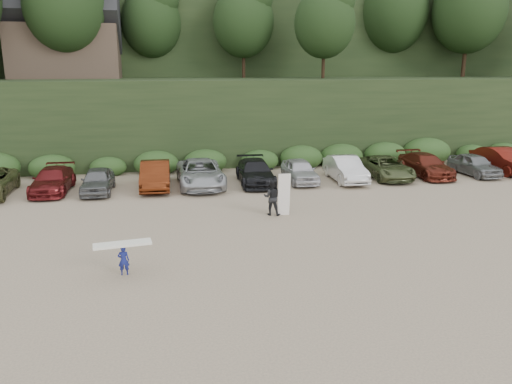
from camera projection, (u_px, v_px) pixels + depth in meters
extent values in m
plane|color=tan|center=(296.00, 238.00, 20.67)|extent=(120.00, 120.00, 0.00)
cube|color=black|center=(223.00, 116.00, 40.84)|extent=(80.00, 14.00, 6.00)
cube|color=black|center=(201.00, 56.00, 56.72)|extent=(90.00, 30.00, 16.00)
ellipsoid|color=black|center=(222.00, 12.00, 38.88)|extent=(66.00, 12.00, 10.00)
cube|color=#2B491E|center=(231.00, 161.00, 34.20)|extent=(46.20, 2.00, 1.20)
cube|color=brown|center=(68.00, 52.00, 39.22)|extent=(8.00, 6.00, 4.00)
imported|color=maroon|center=(53.00, 180.00, 28.11)|extent=(2.12, 4.78, 1.37)
imported|color=slate|center=(98.00, 181.00, 28.03)|extent=(1.78, 4.12, 1.38)
imported|color=#57210D|center=(155.00, 175.00, 28.99)|extent=(1.80, 4.80, 1.57)
imported|color=#ACAEB3|center=(200.00, 173.00, 29.50)|extent=(2.62, 5.66, 1.57)
imported|color=black|center=(255.00, 172.00, 30.13)|extent=(2.25, 5.05, 1.44)
imported|color=silver|center=(300.00, 171.00, 30.58)|extent=(1.71, 4.18, 1.42)
imported|color=silver|center=(345.00, 169.00, 30.85)|extent=(1.83, 4.72, 1.53)
imported|color=#505B35|center=(386.00, 167.00, 31.68)|extent=(2.36, 4.98, 1.37)
imported|color=maroon|center=(426.00, 165.00, 32.25)|extent=(2.11, 4.97, 1.43)
imported|color=gray|center=(475.00, 165.00, 32.52)|extent=(1.85, 4.19, 1.40)
imported|color=#5C150D|center=(503.00, 160.00, 33.33)|extent=(1.95, 5.06, 1.64)
imported|color=navy|center=(124.00, 260.00, 16.96)|extent=(0.39, 0.26, 1.05)
cube|color=white|center=(122.00, 244.00, 16.81)|extent=(1.97, 0.76, 0.08)
imported|color=black|center=(272.00, 197.00, 23.76)|extent=(1.04, 0.94, 1.74)
cube|color=white|center=(284.00, 195.00, 23.60)|extent=(0.59, 0.33, 2.06)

